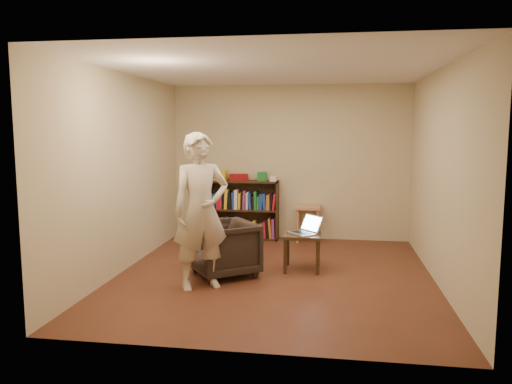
# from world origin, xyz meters

# --- Properties ---
(floor) EXTENTS (4.50, 4.50, 0.00)m
(floor) POSITION_xyz_m (0.00, 0.00, 0.00)
(floor) COLOR #4B2818
(floor) RESTS_ON ground
(ceiling) EXTENTS (4.50, 4.50, 0.00)m
(ceiling) POSITION_xyz_m (0.00, 0.00, 2.60)
(ceiling) COLOR white
(ceiling) RESTS_ON wall_back
(wall_back) EXTENTS (4.00, 0.00, 4.00)m
(wall_back) POSITION_xyz_m (0.00, 2.25, 1.30)
(wall_back) COLOR beige
(wall_back) RESTS_ON floor
(wall_left) EXTENTS (0.00, 4.50, 4.50)m
(wall_left) POSITION_xyz_m (-2.00, 0.00, 1.30)
(wall_left) COLOR beige
(wall_left) RESTS_ON floor
(wall_right) EXTENTS (0.00, 4.50, 4.50)m
(wall_right) POSITION_xyz_m (2.00, 0.00, 1.30)
(wall_right) COLOR beige
(wall_right) RESTS_ON floor
(bookshelf) EXTENTS (1.20, 0.30, 1.00)m
(bookshelf) POSITION_xyz_m (-0.77, 2.09, 0.44)
(bookshelf) COLOR black
(bookshelf) RESTS_ON floor
(box_yellow) EXTENTS (0.23, 0.18, 0.17)m
(box_yellow) POSITION_xyz_m (-1.16, 2.08, 1.09)
(box_yellow) COLOR gold
(box_yellow) RESTS_ON bookshelf
(red_cloth) EXTENTS (0.36, 0.29, 0.10)m
(red_cloth) POSITION_xyz_m (-0.86, 2.11, 1.05)
(red_cloth) COLOR maroon
(red_cloth) RESTS_ON bookshelf
(box_green) EXTENTS (0.16, 0.16, 0.15)m
(box_green) POSITION_xyz_m (-0.46, 2.10, 1.07)
(box_green) COLOR #1E7331
(box_green) RESTS_ON bookshelf
(box_white) EXTENTS (0.12, 0.12, 0.09)m
(box_white) POSITION_xyz_m (-0.25, 2.05, 1.04)
(box_white) COLOR silver
(box_white) RESTS_ON bookshelf
(stool) EXTENTS (0.41, 0.41, 0.60)m
(stool) POSITION_xyz_m (0.33, 2.03, 0.48)
(stool) COLOR #A77B51
(stool) RESTS_ON floor
(armchair) EXTENTS (1.06, 1.06, 0.70)m
(armchair) POSITION_xyz_m (-0.64, -0.09, 0.35)
(armchair) COLOR #2F261F
(armchair) RESTS_ON floor
(side_table) EXTENTS (0.48, 0.48, 0.49)m
(side_table) POSITION_xyz_m (0.34, 0.30, 0.41)
(side_table) COLOR black
(side_table) RESTS_ON floor
(laptop) EXTENTS (0.49, 0.49, 0.24)m
(laptop) POSITION_xyz_m (0.38, 0.33, 0.55)
(laptop) COLOR silver
(laptop) RESTS_ON side_table
(person) EXTENTS (0.80, 0.73, 1.84)m
(person) POSITION_xyz_m (-0.79, -0.62, 0.92)
(person) COLOR beige
(person) RESTS_ON floor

